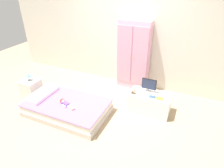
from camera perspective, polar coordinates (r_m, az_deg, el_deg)
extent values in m
cube|color=tan|center=(3.89, -4.37, -9.40)|extent=(10.00, 10.00, 0.02)
cube|color=silver|center=(4.60, 4.55, 15.87)|extent=(6.40, 0.05, 2.70)
cube|color=beige|center=(4.00, -12.97, -7.68)|extent=(1.60, 0.96, 0.11)
cube|color=silver|center=(3.93, -13.17, -6.21)|extent=(1.56, 0.92, 0.14)
cube|color=#B270C6|center=(3.89, -13.29, -5.31)|extent=(1.59, 0.95, 0.02)
cube|color=white|center=(4.22, -19.94, -2.75)|extent=(0.32, 0.69, 0.07)
cube|color=#6B4CB2|center=(3.78, -13.41, -5.79)|extent=(0.15, 0.12, 0.06)
cube|color=beige|center=(3.69, -11.83, -6.73)|extent=(0.16, 0.08, 0.04)
cube|color=beige|center=(3.67, -12.27, -6.97)|extent=(0.16, 0.08, 0.04)
cube|color=beige|center=(3.81, -12.74, -5.67)|extent=(0.10, 0.06, 0.03)
cube|color=beige|center=(3.76, -14.03, -6.34)|extent=(0.10, 0.06, 0.03)
sphere|color=beige|center=(3.84, -14.37, -4.98)|extent=(0.09, 0.09, 0.09)
sphere|color=#9E3D2D|center=(3.85, -14.47, -4.88)|extent=(0.10, 0.10, 0.10)
cube|color=silver|center=(4.67, -22.74, -1.30)|extent=(0.36, 0.36, 0.43)
cylinder|color=#B7B2AD|center=(4.57, -23.26, 1.06)|extent=(0.09, 0.09, 0.01)
cylinder|color=#B7B2AD|center=(4.55, -23.37, 1.54)|extent=(0.02, 0.02, 0.07)
cone|color=#7AB2E0|center=(4.52, -23.57, 2.46)|extent=(0.12, 0.12, 0.09)
cube|color=#EFADCC|center=(4.53, 6.43, 8.34)|extent=(0.73, 0.26, 1.61)
cube|color=#D298B3|center=(4.44, 3.63, 8.62)|extent=(0.34, 0.02, 1.32)
cube|color=#D298B3|center=(4.34, 8.17, 7.84)|extent=(0.34, 0.02, 1.32)
sphere|color=gold|center=(4.40, 5.27, 7.75)|extent=(0.02, 0.02, 0.02)
sphere|color=gold|center=(4.37, 6.27, 7.58)|extent=(0.02, 0.02, 0.02)
cube|color=white|center=(3.94, 11.07, -5.43)|extent=(0.80, 0.42, 0.41)
cylinder|color=#99999E|center=(3.90, 10.69, -2.12)|extent=(0.10, 0.10, 0.01)
cylinder|color=#99999E|center=(3.89, 10.73, -1.74)|extent=(0.02, 0.02, 0.05)
cube|color=black|center=(3.82, 10.92, -0.02)|extent=(0.29, 0.02, 0.22)
cube|color=#28334C|center=(3.81, 10.87, -0.11)|extent=(0.27, 0.01, 0.20)
cube|color=#8E6642|center=(3.80, 6.30, -2.67)|extent=(0.10, 0.01, 0.01)
cube|color=#8E6642|center=(3.78, 6.15, -2.90)|extent=(0.10, 0.01, 0.01)
cube|color=tan|center=(3.76, 6.27, -2.14)|extent=(0.07, 0.03, 0.04)
cylinder|color=tan|center=(3.78, 6.64, -2.55)|extent=(0.01, 0.01, 0.02)
cylinder|color=tan|center=(3.76, 6.54, -2.71)|extent=(0.01, 0.01, 0.02)
cylinder|color=tan|center=(3.79, 5.94, -2.40)|extent=(0.01, 0.01, 0.02)
cylinder|color=tan|center=(3.78, 5.84, -2.55)|extent=(0.01, 0.01, 0.02)
cylinder|color=tan|center=(3.74, 6.72, -1.85)|extent=(0.02, 0.02, 0.02)
sphere|color=tan|center=(3.73, 6.74, -1.57)|extent=(0.04, 0.04, 0.04)
cube|color=blue|center=(3.74, 11.90, -3.74)|extent=(0.13, 0.08, 0.01)
cube|color=gold|center=(3.72, 13.97, -4.17)|extent=(0.13, 0.10, 0.02)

